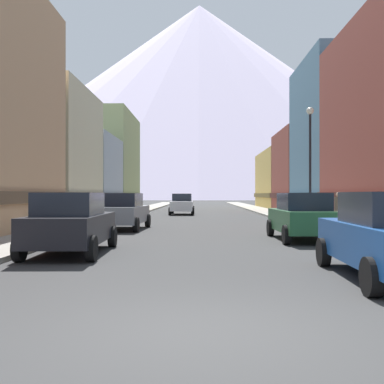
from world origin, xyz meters
TOP-DOWN VIEW (x-y plane):
  - ground_plane at (0.00, 0.00)m, footprint 400.00×400.00m
  - sidewalk_left at (-6.25, 35.00)m, footprint 2.50×100.00m
  - sidewalk_right at (6.25, 35.00)m, footprint 2.50×100.00m
  - storefront_left_2 at (-11.44, 24.57)m, footprint 8.18×9.21m
  - storefront_left_3 at (-12.07, 33.83)m, footprint 9.45×8.83m
  - storefront_left_4 at (-12.43, 44.57)m, footprint 10.16×12.11m
  - storefront_right_2 at (11.00, 28.15)m, footprint 7.29×9.75m
  - storefront_right_3 at (10.51, 38.08)m, footprint 6.33×9.56m
  - storefront_right_4 at (11.90, 50.07)m, footprint 9.11×14.00m
  - car_left_0 at (-3.80, 7.48)m, footprint 2.18×4.45m
  - car_left_1 at (-3.80, 16.56)m, footprint 2.24×4.48m
  - car_right_1 at (3.80, 11.56)m, footprint 2.11×4.42m
  - car_driving_0 at (-1.60, 33.26)m, footprint 2.06×4.40m
  - potted_plant_0 at (-7.00, 14.51)m, footprint 0.57×0.57m
  - pedestrian_0 at (6.25, 15.18)m, footprint 0.36×0.36m
  - streetlamp_right at (5.35, 16.78)m, footprint 0.36×0.36m
  - mountain_backdrop at (-0.53, 260.00)m, footprint 277.57×277.57m

SIDE VIEW (x-z plane):
  - ground_plane at x=0.00m, z-range 0.00..0.00m
  - sidewalk_left at x=-6.25m, z-range 0.00..0.15m
  - sidewalk_right at x=6.25m, z-range 0.00..0.15m
  - potted_plant_0 at x=-7.00m, z-range 0.20..1.04m
  - car_left_0 at x=-3.80m, z-range 0.01..1.79m
  - car_left_1 at x=-3.80m, z-range 0.01..1.79m
  - car_right_1 at x=3.80m, z-range 0.01..1.79m
  - car_driving_0 at x=-1.60m, z-range 0.01..1.79m
  - pedestrian_0 at x=6.25m, z-range 0.09..1.77m
  - storefront_left_3 at x=-12.07m, z-range -0.13..6.67m
  - storefront_right_4 at x=11.90m, z-range -0.13..6.78m
  - storefront_right_3 at x=10.51m, z-range -0.14..7.63m
  - streetlamp_right at x=5.35m, z-range 1.06..6.92m
  - storefront_left_2 at x=-11.44m, z-range -0.16..8.60m
  - storefront_left_4 at x=-12.43m, z-range -0.17..10.42m
  - storefront_right_2 at x=11.00m, z-range -0.18..11.44m
  - mountain_backdrop at x=-0.53m, z-range 0.00..111.98m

